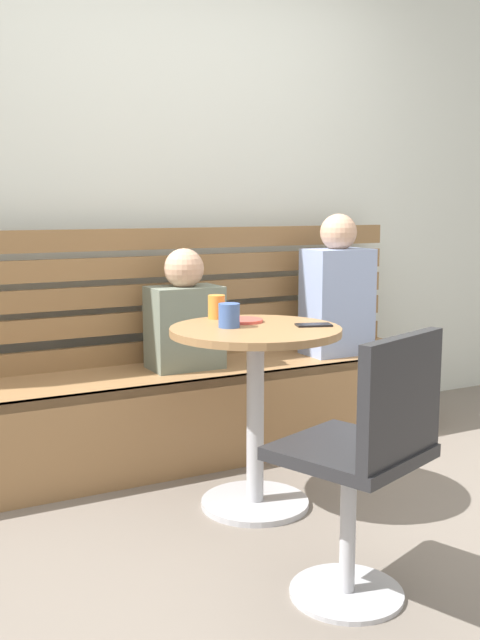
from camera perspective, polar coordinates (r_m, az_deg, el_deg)
ground at (r=2.72m, az=6.83°, el=-17.80°), size 8.00×8.00×0.00m
back_wall at (r=3.89m, az=-6.98°, el=12.22°), size 5.20×0.10×2.90m
booth_bench at (r=3.62m, az=-4.07°, el=-7.14°), size 2.70×0.52×0.44m
booth_backrest at (r=3.73m, az=-5.68°, el=2.03°), size 2.65×0.04×0.66m
cafe_table at (r=2.96m, az=1.27°, el=-4.78°), size 0.68×0.68×0.74m
white_chair at (r=2.29m, az=9.79°, el=-10.44°), size 0.51×0.51×0.85m
person_adult at (r=3.89m, az=7.50°, el=2.15°), size 0.34×0.22×0.73m
person_child_left at (r=3.54m, az=-4.26°, el=0.28°), size 0.34×0.22×0.58m
cup_mug_blue at (r=2.90m, az=-0.84°, el=0.35°), size 0.08×0.08×0.09m
cup_tumbler_orange at (r=3.13m, az=-1.82°, el=1.02°), size 0.07×0.07×0.10m
plate_small at (r=3.04m, az=0.19°, el=-0.04°), size 0.17×0.17×0.01m
phone_on_table at (r=2.96m, az=5.69°, el=-0.39°), size 0.15×0.11×0.01m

